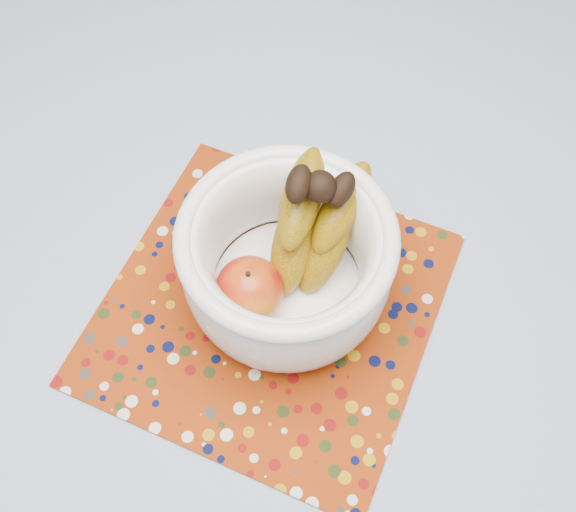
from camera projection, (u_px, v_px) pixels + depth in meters
The scene contains 4 objects.
table at pixel (294, 306), 0.84m from camera, with size 1.20×1.20×0.75m.
tablecloth at pixel (294, 276), 0.77m from camera, with size 1.32×1.32×0.01m, color slate.
placemat at pixel (269, 307), 0.74m from camera, with size 0.35×0.35×0.00m, color maroon.
fruit_bowl at pixel (295, 254), 0.69m from camera, with size 0.22×0.23×0.18m.
Camera 1 is at (0.08, -0.35, 1.44)m, focal length 42.00 mm.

